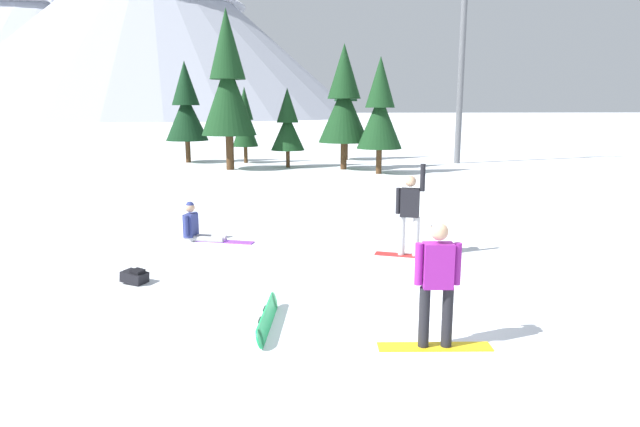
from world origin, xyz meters
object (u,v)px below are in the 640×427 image
Objects in this scene: pine_tree_slender at (228,83)px; pine_tree_tall at (245,122)px; backpack_black at (135,276)px; snowboarder_background at (197,227)px; pine_tree_leaning at (346,104)px; pine_tree_short at (344,102)px; pine_tree_twin at (380,111)px; snowboarder_midground at (410,213)px; pine_tree_young at (186,108)px; snowboarder_foreground at (437,283)px; loose_snowboard_far_spare at (267,318)px; ski_lift_tower at (462,51)px; pine_tree_broad at (288,124)px.

pine_tree_tall is at bearing 78.28° from pine_tree_slender.
backpack_black is 20.17m from pine_tree_slender.
pine_tree_leaning reaches higher than snowboarder_background.
pine_tree_twin is at bearing -56.82° from pine_tree_short.
snowboarder_midground is 18.06m from pine_tree_short.
snowboarder_background is 21.05m from pine_tree_young.
backpack_black is 24.29m from pine_tree_young.
pine_tree_twin reaches higher than snowboarder_foreground.
pine_tree_young is (-4.41, 26.40, 3.18)m from loose_snowboard_far_spare.
snowboarder_background is 0.21× the size of pine_tree_slender.
ski_lift_tower is (14.38, 21.70, 6.48)m from backpack_black.
loose_snowboard_far_spare is 0.27× the size of pine_tree_short.
pine_tree_twin is 8.24m from pine_tree_slender.
pine_tree_short is at bearing -100.03° from pine_tree_leaning.
snowboarder_foreground is 28.33m from pine_tree_young.
pine_tree_short is at bearing -160.78° from ski_lift_tower.
snowboarder_foreground is 0.98× the size of loose_snowboard_far_spare.
backpack_black is 0.09× the size of pine_tree_young.
pine_tree_leaning is (7.14, 5.01, -1.02)m from pine_tree_slender.
pine_tree_short is 8.37m from ski_lift_tower.
snowboarder_background is at bearing -100.62° from pine_tree_broad.
pine_tree_young reaches higher than loose_snowboard_far_spare.
pine_tree_short is 1.46× the size of pine_tree_tall.
pine_tree_leaning is (3.95, 4.24, 1.17)m from pine_tree_broad.
pine_tree_leaning is (3.19, 28.08, 2.63)m from snowboarder_foreground.
snowboarder_foreground is 20.74m from pine_tree_twin.
pine_tree_leaning reaches higher than pine_tree_tall.
pine_tree_young is 0.51× the size of ski_lift_tower.
pine_tree_twin reaches higher than pine_tree_broad.
snowboarder_foreground is 23.68m from pine_tree_slender.
pine_tree_young reaches higher than snowboarder_foreground.
loose_snowboard_far_spare is 22.98m from pine_tree_broad.
snowboarder_foreground reaches higher than loose_snowboard_far_spare.
pine_tree_tall is (-5.39, 4.20, -1.14)m from pine_tree_short.
snowboarder_background is at bearing -92.23° from pine_tree_tall.
pine_tree_tall is at bearing 142.09° from pine_tree_short.
pine_tree_broad is at bearing 78.86° from backpack_black.
backpack_black is at bearing -107.91° from pine_tree_leaning.
pine_tree_young is 0.93× the size of pine_tree_leaning.
ski_lift_tower reaches higher than pine_tree_broad.
pine_tree_broad is (4.02, 20.43, 2.27)m from backpack_black.
snowboarder_midground is at bearing 78.85° from snowboarder_foreground.
pine_tree_twin is at bearing -140.84° from ski_lift_tower.
pine_tree_slender is at bearing 159.96° from pine_tree_twin.
pine_tree_twin is (1.47, -2.25, -0.46)m from pine_tree_short.
pine_tree_young is at bearing -176.16° from pine_tree_leaning.
pine_tree_tall reaches higher than snowboarder_midground.
snowboarder_foreground is 28.38m from pine_tree_leaning.
pine_tree_leaning reaches higher than pine_tree_twin.
snowboarder_midground is 0.46× the size of pine_tree_tall.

